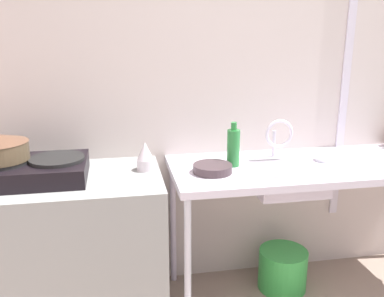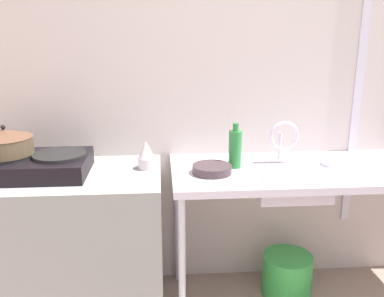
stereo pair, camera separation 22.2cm
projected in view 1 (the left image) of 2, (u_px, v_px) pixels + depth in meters
name	position (u px, v px, depth m)	size (l,w,h in m)	color
wall_back	(273.00, 86.00, 2.59)	(5.02, 0.10, 2.46)	beige
wall_metal_strip	(347.00, 65.00, 2.57)	(0.05, 0.01, 1.97)	silver
counter_concrete	(42.00, 254.00, 2.23)	(1.29, 0.62, 0.84)	gray
counter_sink	(323.00, 172.00, 2.40)	(1.75, 0.62, 0.84)	silver
stove	(30.00, 170.00, 2.10)	(0.56, 0.39, 0.11)	black
percolator	(145.00, 156.00, 2.24)	(0.09, 0.09, 0.16)	silver
sink_basin	(286.00, 178.00, 2.33)	(0.38, 0.36, 0.13)	silver
faucet	(279.00, 135.00, 2.41)	(0.17, 0.09, 0.24)	silver
frying_pan	(213.00, 168.00, 2.22)	(0.21, 0.21, 0.04)	#3D3033
small_bowl_on_drainboard	(325.00, 158.00, 2.42)	(0.11, 0.11, 0.04)	white
bottle_by_sink	(233.00, 147.00, 2.30)	(0.07, 0.07, 0.25)	#287836
bucket_on_floor	(283.00, 269.00, 2.61)	(0.30, 0.30, 0.25)	green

